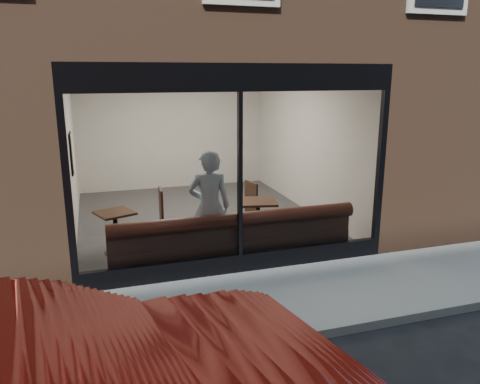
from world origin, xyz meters
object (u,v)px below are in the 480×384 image
object	(u,v)px
banquette	(233,250)
cafe_table_left	(115,213)
cafe_chair_left	(152,225)
person	(209,207)
cafe_chair_right	(243,217)
cafe_table_right	(258,202)

from	to	relation	value
banquette	cafe_table_left	world-z (taller)	cafe_table_left
cafe_table_left	cafe_chair_left	world-z (taller)	cafe_table_left
person	cafe_chair_right	size ratio (longest dim) A/B	4.09
person	cafe_chair_right	xyz separation A→B (m)	(1.04, 1.43, -0.70)
cafe_table_left	cafe_table_right	size ratio (longest dim) A/B	0.89
cafe_table_left	cafe_chair_left	xyz separation A→B (m)	(0.69, 0.65, -0.50)
cafe_chair_right	person	bearing A→B (deg)	42.22
cafe_table_right	cafe_chair_right	bearing A→B (deg)	96.04
cafe_table_left	cafe_chair_right	world-z (taller)	cafe_table_left
banquette	person	xyz separation A→B (m)	(-0.34, 0.18, 0.71)
cafe_table_right	cafe_chair_right	world-z (taller)	cafe_table_right
banquette	cafe_table_right	distance (m)	1.32
cafe_chair_left	cafe_table_right	bearing A→B (deg)	161.34
cafe_chair_right	banquette	bearing A→B (deg)	54.70
person	cafe_chair_left	size ratio (longest dim) A/B	4.20
person	cafe_chair_left	xyz separation A→B (m)	(-0.78, 1.46, -0.70)
cafe_table_right	cafe_chair_left	xyz separation A→B (m)	(-1.89, 0.72, -0.50)
cafe_table_left	cafe_chair_left	distance (m)	1.08
cafe_table_right	cafe_chair_left	size ratio (longest dim) A/B	1.46
banquette	person	bearing A→B (deg)	151.29
banquette	cafe_chair_right	world-z (taller)	banquette
cafe_table_right	cafe_chair_right	distance (m)	0.85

